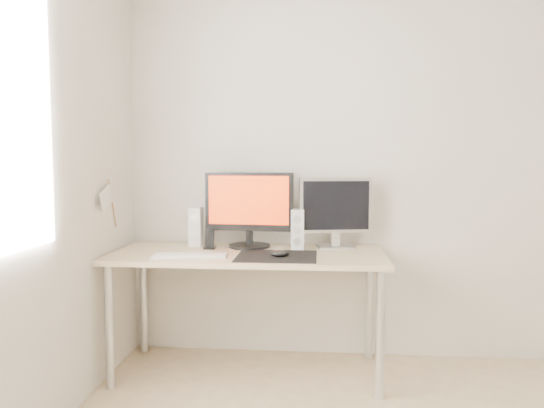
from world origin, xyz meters
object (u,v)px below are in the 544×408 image
object	(u,v)px
mouse	(280,254)
speaker_right	(298,229)
main_monitor	(249,207)
speaker_left	(196,227)
keyboard	(190,256)
second_monitor	(335,209)
phone_dock	(210,243)
desk	(249,265)

from	to	relation	value
mouse	speaker_right	xyz separation A→B (m)	(0.09, 0.29, 0.10)
main_monitor	speaker_left	xyz separation A→B (m)	(-0.34, 0.02, -0.13)
keyboard	second_monitor	bearing A→B (deg)	25.02
phone_dock	speaker_left	bearing A→B (deg)	137.16
phone_dock	keyboard	bearing A→B (deg)	-101.65
mouse	speaker_left	bearing A→B (deg)	148.17
mouse	desk	distance (m)	0.27
second_monitor	keyboard	size ratio (longest dim) A/B	1.05
desk	second_monitor	world-z (taller)	second_monitor
desk	phone_dock	distance (m)	0.29
main_monitor	speaker_right	xyz separation A→B (m)	(0.30, -0.04, -0.13)
mouse	main_monitor	bearing A→B (deg)	123.64
second_monitor	speaker_right	distance (m)	0.27
desk	speaker_right	distance (m)	0.37
keyboard	speaker_right	bearing A→B (deg)	27.95
second_monitor	speaker_left	distance (m)	0.88
mouse	keyboard	size ratio (longest dim) A/B	0.24
main_monitor	keyboard	distance (m)	0.52
second_monitor	desk	bearing A→B (deg)	-158.38
desk	main_monitor	bearing A→B (deg)	95.91
desk	second_monitor	size ratio (longest dim) A/B	3.56
phone_dock	speaker_right	bearing A→B (deg)	4.46
mouse	phone_dock	bearing A→B (deg)	151.41
desk	phone_dock	world-z (taller)	phone_dock
speaker_left	phone_dock	xyz separation A→B (m)	(0.11, -0.10, -0.08)
mouse	speaker_right	size ratio (longest dim) A/B	0.43
speaker_right	desk	bearing A→B (deg)	-154.71
mouse	phone_dock	xyz separation A→B (m)	(-0.45, 0.24, 0.02)
desk	second_monitor	distance (m)	0.64
mouse	keyboard	distance (m)	0.50
desk	keyboard	size ratio (longest dim) A/B	3.75
main_monitor	phone_dock	bearing A→B (deg)	-161.34
speaker_left	keyboard	size ratio (longest dim) A/B	0.57
speaker_right	second_monitor	bearing A→B (deg)	16.82
mouse	keyboard	xyz separation A→B (m)	(-0.50, -0.03, -0.01)
second_monitor	speaker_right	size ratio (longest dim) A/B	1.85
second_monitor	keyboard	bearing A→B (deg)	-154.98
speaker_left	phone_dock	world-z (taller)	speaker_left
speaker_left	keyboard	xyz separation A→B (m)	(0.05, -0.37, -0.11)
speaker_right	mouse	bearing A→B (deg)	-107.13
speaker_left	speaker_right	bearing A→B (deg)	-5.35
desk	mouse	bearing A→B (deg)	-37.51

